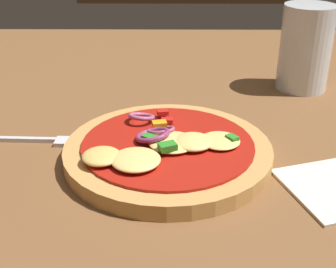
{
  "coord_description": "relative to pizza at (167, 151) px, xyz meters",
  "views": [
    {
      "loc": [
        0.06,
        -0.46,
        0.27
      ],
      "look_at": [
        0.05,
        -0.01,
        0.05
      ],
      "focal_mm": 49.24,
      "sensor_mm": 36.0,
      "label": 1
    }
  ],
  "objects": [
    {
      "name": "pizza",
      "position": [
        0.0,
        0.0,
        0.0
      ],
      "size": [
        0.22,
        0.22,
        0.03
      ],
      "color": "tan",
      "rests_on": "dining_table"
    },
    {
      "name": "dining_table",
      "position": [
        -0.05,
        0.04,
        -0.02
      ],
      "size": [
        1.28,
        1.05,
        0.03
      ],
      "color": "brown",
      "rests_on": "ground"
    },
    {
      "name": "fork",
      "position": [
        -0.14,
        0.04,
        -0.01
      ],
      "size": [
        0.16,
        0.02,
        0.0
      ],
      "color": "silver",
      "rests_on": "dining_table"
    },
    {
      "name": "beer_glass",
      "position": [
        0.19,
        0.21,
        0.04
      ],
      "size": [
        0.07,
        0.07,
        0.12
      ],
      "color": "silver",
      "rests_on": "dining_table"
    }
  ]
}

